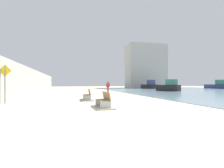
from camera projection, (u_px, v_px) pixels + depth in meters
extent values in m
plane|color=beige|center=(86.00, 94.00, 26.00)|extent=(120.00, 120.00, 0.00)
cube|color=#9E9E99|center=(28.00, 82.00, 24.21)|extent=(0.80, 64.00, 3.43)
cube|color=#9E9E99|center=(105.00, 105.00, 10.56)|extent=(0.61, 0.22, 0.50)
cube|color=#9E9E99|center=(100.00, 103.00, 11.90)|extent=(0.61, 0.22, 0.50)
cube|color=olive|center=(103.00, 100.00, 11.23)|extent=(0.56, 1.62, 0.06)
cube|color=olive|center=(106.00, 96.00, 11.29)|extent=(0.22, 1.61, 0.50)
cube|color=#9E9E99|center=(103.00, 107.00, 11.23)|extent=(1.18, 2.14, 0.08)
cube|color=#9E9E99|center=(87.00, 98.00, 15.49)|extent=(0.61, 0.23, 0.50)
cube|color=#9E9E99|center=(86.00, 97.00, 16.87)|extent=(0.61, 0.23, 0.50)
cube|color=olive|center=(87.00, 95.00, 16.18)|extent=(0.58, 1.62, 0.06)
cube|color=olive|center=(89.00, 92.00, 16.22)|extent=(0.24, 1.61, 0.50)
cube|color=#9E9E99|center=(87.00, 100.00, 16.18)|extent=(1.20, 2.15, 0.08)
cylinder|color=#B22D33|center=(108.00, 90.00, 27.17)|extent=(0.12, 0.12, 0.88)
cylinder|color=#B22D33|center=(107.00, 90.00, 27.14)|extent=(0.12, 0.12, 0.88)
cube|color=#B22D33|center=(108.00, 85.00, 27.15)|extent=(0.32, 0.18, 0.62)
sphere|color=brown|center=(108.00, 82.00, 27.15)|extent=(0.24, 0.24, 0.24)
cylinder|color=#B22D33|center=(109.00, 85.00, 27.20)|extent=(0.09, 0.09, 0.56)
cylinder|color=#B22D33|center=(106.00, 85.00, 27.10)|extent=(0.09, 0.09, 0.56)
cube|color=navy|center=(218.00, 86.00, 50.74)|extent=(3.04, 7.92, 1.11)
cube|color=#337060|center=(222.00, 82.00, 49.67)|extent=(1.75, 3.56, 1.28)
cube|color=black|center=(149.00, 87.00, 49.34)|extent=(3.61, 4.47, 1.13)
cube|color=navy|center=(151.00, 82.00, 48.89)|extent=(2.02, 2.20, 1.21)
cube|color=black|center=(168.00, 88.00, 34.78)|extent=(3.59, 4.49, 1.13)
cube|color=#337060|center=(171.00, 82.00, 34.32)|extent=(1.94, 2.19, 1.04)
cylinder|color=slate|center=(5.00, 85.00, 13.01)|extent=(0.08, 0.08, 2.68)
cube|color=yellow|center=(5.00, 71.00, 13.00)|extent=(0.85, 0.03, 0.85)
cube|color=#ADAAA3|center=(146.00, 66.00, 58.26)|extent=(12.00, 6.00, 13.56)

